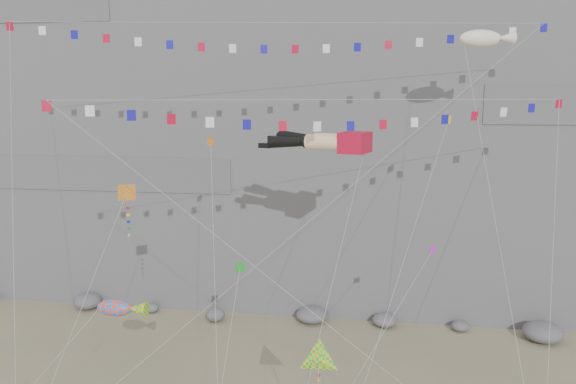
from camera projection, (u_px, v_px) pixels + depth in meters
The scene contains 13 objects.
cliff at pixel (329, 33), 57.28m from camera, with size 80.00×28.00×50.00m, color slate.
talus_boulders at pixel (312, 315), 46.79m from camera, with size 60.00×3.00×1.20m, color slate, non-canonical shape.
legs_kite at pixel (325, 142), 33.59m from camera, with size 7.03×15.90×20.91m.
flag_banner_upper at pixel (279, 23), 36.11m from camera, with size 33.99×16.73×29.24m.
flag_banner_lower at pixel (335, 100), 31.31m from camera, with size 27.42×12.80×22.21m.
harlequin_kite at pixel (127, 193), 31.80m from camera, with size 4.59×7.50×15.11m.
fish_windsock at pixel (115, 308), 29.88m from camera, with size 8.51×4.87×10.95m.
delta_kite at pixel (319, 361), 26.89m from camera, with size 2.15×6.48×8.67m.
blimp_windsock at pixel (481, 39), 35.66m from camera, with size 4.01×13.90×25.70m.
small_kite_a at pixel (211, 148), 34.70m from camera, with size 4.20×12.44×20.07m.
small_kite_b at pixel (430, 255), 33.09m from camera, with size 8.22×11.80×16.59m.
small_kite_c at pixel (240, 270), 31.36m from camera, with size 1.25×11.11×13.83m.
small_kite_d at pixel (447, 126), 35.23m from camera, with size 7.33×16.20×24.05m.
Camera 1 is at (4.74, -27.17, 18.66)m, focal length 35.00 mm.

